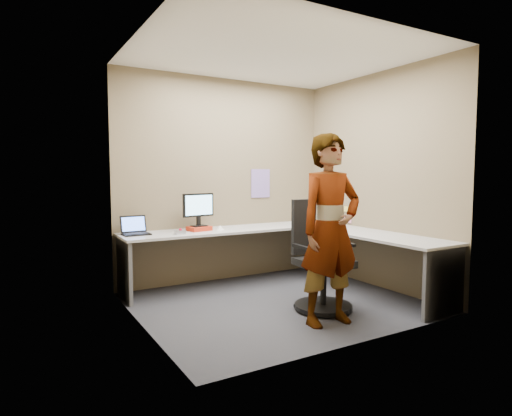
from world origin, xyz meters
TOP-DOWN VIEW (x-y plane):
  - ground at (0.00, 0.00)m, footprint 3.00×3.00m
  - wall_back at (0.00, 1.30)m, footprint 3.00×0.00m
  - wall_right at (1.50, 0.00)m, footprint 0.00×2.70m
  - wall_left at (-1.50, 0.00)m, footprint 0.00×2.70m
  - ceiling at (0.00, 0.00)m, footprint 3.00×3.00m
  - desk at (0.44, 0.39)m, footprint 2.98×2.58m
  - paper_ream at (-0.51, 1.00)m, footprint 0.30×0.24m
  - monitor at (-0.51, 1.01)m, footprint 0.43×0.16m
  - laptop at (-1.28, 1.07)m, footprint 0.31×0.26m
  - trackball_mouse at (-0.82, 0.83)m, footprint 0.12×0.08m
  - origami at (-0.25, 0.93)m, footprint 0.10×0.10m
  - stapler at (1.16, 0.55)m, footprint 0.15×0.09m
  - flower at (1.14, 0.44)m, footprint 0.07×0.07m
  - calendar_purple at (0.55, 1.29)m, footprint 0.30×0.01m
  - calendar_white at (1.49, 0.90)m, footprint 0.01×0.28m
  - sticky_note_a at (1.49, 0.55)m, footprint 0.01×0.07m
  - sticky_note_b at (1.49, 0.60)m, footprint 0.01×0.07m
  - sticky_note_c at (1.49, 0.48)m, footprint 0.01×0.07m
  - sticky_note_d at (1.49, 0.70)m, footprint 0.01×0.07m
  - office_chair at (0.29, -0.39)m, footprint 0.61×0.61m
  - person at (0.09, -0.79)m, footprint 0.68×0.46m

SIDE VIEW (x-z plane):
  - ground at x=0.00m, z-range 0.00..0.00m
  - office_chair at x=0.29m, z-range -0.10..1.04m
  - desk at x=0.44m, z-range 0.22..0.95m
  - trackball_mouse at x=-0.82m, z-range 0.72..0.79m
  - paper_ream at x=-0.51m, z-range 0.73..0.78m
  - stapler at x=1.16m, z-range 0.73..0.78m
  - origami at x=-0.25m, z-range 0.73..0.79m
  - laptop at x=-1.28m, z-range 0.68..0.89m
  - sticky_note_c at x=1.49m, z-range 0.76..0.84m
  - sticky_note_b at x=1.49m, z-range 0.78..0.86m
  - flower at x=1.14m, z-range 0.77..0.98m
  - person at x=0.09m, z-range 0.00..1.82m
  - sticky_note_d at x=1.49m, z-range 0.88..0.96m
  - sticky_note_a at x=1.49m, z-range 0.91..0.99m
  - monitor at x=-0.51m, z-range 0.82..1.23m
  - calendar_white at x=1.49m, z-range 1.06..1.44m
  - calendar_purple at x=0.55m, z-range 1.10..1.50m
  - wall_back at x=0.00m, z-range -0.15..2.85m
  - wall_right at x=1.50m, z-range 0.00..2.70m
  - wall_left at x=-1.50m, z-range 0.00..2.70m
  - ceiling at x=0.00m, z-range 2.70..2.70m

